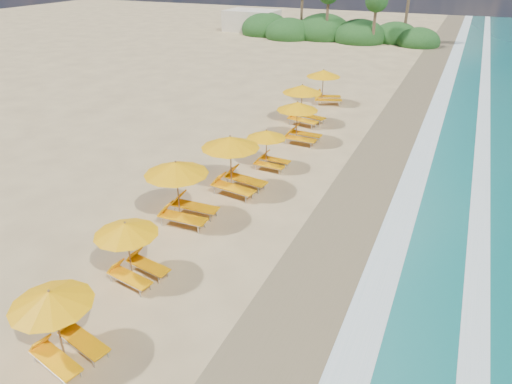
# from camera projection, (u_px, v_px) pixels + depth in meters

# --- Properties ---
(ground) EXTENTS (160.00, 160.00, 0.00)m
(ground) POSITION_uv_depth(u_px,v_px,m) (256.00, 218.00, 19.54)
(ground) COLOR tan
(ground) RESTS_ON ground
(wet_sand) EXTENTS (4.00, 160.00, 0.01)m
(wet_sand) POSITION_uv_depth(u_px,v_px,m) (351.00, 239.00, 18.08)
(wet_sand) COLOR #7A6849
(wet_sand) RESTS_ON ground
(surf_foam) EXTENTS (4.00, 160.00, 0.01)m
(surf_foam) POSITION_uv_depth(u_px,v_px,m) (424.00, 255.00, 17.10)
(surf_foam) COLOR white
(surf_foam) RESTS_ON ground
(station_2) EXTENTS (2.69, 2.60, 2.20)m
(station_2) POSITION_uv_depth(u_px,v_px,m) (59.00, 322.00, 12.26)
(station_2) COLOR olive
(station_2) RESTS_ON ground
(station_3) EXTENTS (2.56, 2.44, 2.14)m
(station_3) POSITION_uv_depth(u_px,v_px,m) (132.00, 248.00, 15.39)
(station_3) COLOR olive
(station_3) RESTS_ON ground
(station_4) EXTENTS (2.84, 2.63, 2.61)m
(station_4) POSITION_uv_depth(u_px,v_px,m) (182.00, 188.00, 18.75)
(station_4) COLOR olive
(station_4) RESTS_ON ground
(station_5) EXTENTS (3.15, 2.99, 2.68)m
(station_5) POSITION_uv_depth(u_px,v_px,m) (235.00, 161.00, 21.10)
(station_5) COLOR olive
(station_5) RESTS_ON ground
(station_6) EXTENTS (2.25, 2.09, 2.03)m
(station_6) POSITION_uv_depth(u_px,v_px,m) (269.00, 147.00, 23.62)
(station_6) COLOR olive
(station_6) RESTS_ON ground
(station_7) EXTENTS (2.68, 2.50, 2.42)m
(station_7) POSITION_uv_depth(u_px,v_px,m) (300.00, 119.00, 26.80)
(station_7) COLOR olive
(station_7) RESTS_ON ground
(station_8) EXTENTS (3.12, 3.00, 2.55)m
(station_8) POSITION_uv_depth(u_px,v_px,m) (304.00, 102.00, 29.72)
(station_8) COLOR olive
(station_8) RESTS_ON ground
(station_9) EXTENTS (3.20, 3.15, 2.49)m
(station_9) POSITION_uv_depth(u_px,v_px,m) (326.00, 84.00, 33.85)
(station_9) COLOR olive
(station_9) RESTS_ON ground
(treeline) EXTENTS (25.80, 8.80, 9.74)m
(treeline) POSITION_uv_depth(u_px,v_px,m) (330.00, 31.00, 59.76)
(treeline) COLOR #163D14
(treeline) RESTS_ON ground
(beach_building) EXTENTS (7.00, 5.00, 2.80)m
(beach_building) POSITION_uv_depth(u_px,v_px,m) (252.00, 21.00, 65.98)
(beach_building) COLOR beige
(beach_building) RESTS_ON ground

